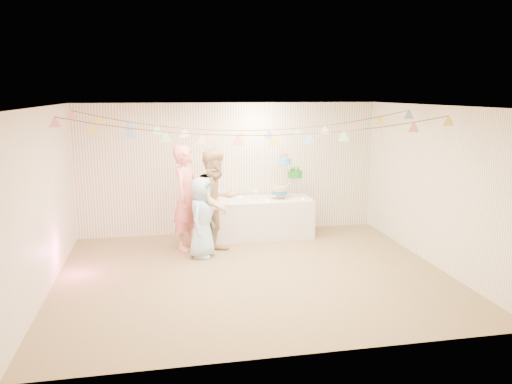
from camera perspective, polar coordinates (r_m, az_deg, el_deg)
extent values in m
plane|color=olive|center=(7.92, -0.32, -9.38)|extent=(6.00, 6.00, 0.00)
plane|color=white|center=(7.41, -0.35, 9.79)|extent=(6.00, 6.00, 0.00)
plane|color=white|center=(9.99, -2.99, 2.69)|extent=(6.00, 6.00, 0.00)
plane|color=white|center=(5.19, 4.80, -5.52)|extent=(6.00, 6.00, 0.00)
plane|color=white|center=(7.61, -23.14, -0.96)|extent=(5.00, 5.00, 0.00)
plane|color=white|center=(8.62, 19.67, 0.65)|extent=(5.00, 5.00, 0.00)
cube|color=silver|center=(9.80, 0.42, -2.97)|extent=(2.02, 0.81, 0.76)
cylinder|color=white|center=(9.58, -2.40, -0.97)|extent=(0.33, 0.33, 0.02)
imported|color=#FD8A84|center=(9.01, -7.93, -0.67)|extent=(0.72, 0.82, 1.89)
imported|color=tan|center=(8.71, -4.59, -1.09)|extent=(1.15, 1.12, 1.86)
imported|color=#9FC9E2|center=(8.58, -6.18, -2.90)|extent=(0.70, 0.81, 1.40)
cylinder|color=#FFD88C|center=(9.44, -4.16, -1.10)|extent=(0.04, 0.04, 0.03)
cylinder|color=#FFD88C|center=(9.82, -1.79, -0.59)|extent=(0.04, 0.04, 0.03)
cylinder|color=#FFD88C|center=(9.52, 1.28, -0.97)|extent=(0.04, 0.04, 0.03)
cylinder|color=#FFD88C|center=(9.99, 2.14, -0.38)|extent=(0.04, 0.04, 0.03)
cylinder|color=#FFD88C|center=(9.73, 5.37, -0.74)|extent=(0.04, 0.04, 0.03)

